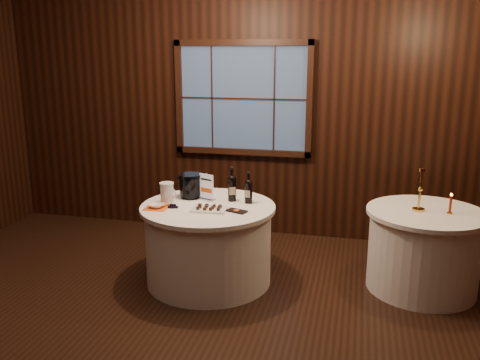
% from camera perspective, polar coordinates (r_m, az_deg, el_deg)
% --- Properties ---
extents(ground, '(6.00, 6.00, 0.00)m').
position_cam_1_polar(ground, '(4.26, -7.52, -16.71)').
color(ground, black).
rests_on(ground, ground).
extents(back_wall, '(6.00, 0.10, 3.00)m').
position_cam_1_polar(back_wall, '(6.07, 0.36, 8.17)').
color(back_wall, black).
rests_on(back_wall, ground).
extents(main_table, '(1.28, 1.28, 0.77)m').
position_cam_1_polar(main_table, '(4.94, -3.55, -7.11)').
color(main_table, white).
rests_on(main_table, ground).
extents(side_table, '(1.08, 1.08, 0.77)m').
position_cam_1_polar(side_table, '(5.07, 19.88, -7.39)').
color(side_table, white).
rests_on(side_table, ground).
extents(sign_stand, '(0.16, 0.13, 0.27)m').
position_cam_1_polar(sign_stand, '(4.96, -3.71, -1.25)').
color(sign_stand, '#B2B1B8').
rests_on(sign_stand, main_table).
extents(port_bottle_left, '(0.08, 0.09, 0.34)m').
position_cam_1_polar(port_bottle_left, '(4.92, -0.90, -0.71)').
color(port_bottle_left, black).
rests_on(port_bottle_left, main_table).
extents(port_bottle_right, '(0.07, 0.08, 0.31)m').
position_cam_1_polar(port_bottle_right, '(4.85, 0.97, -1.08)').
color(port_bottle_right, black).
rests_on(port_bottle_right, main_table).
extents(ice_bucket, '(0.24, 0.24, 0.24)m').
position_cam_1_polar(ice_bucket, '(5.05, -5.56, -0.59)').
color(ice_bucket, black).
rests_on(ice_bucket, main_table).
extents(chocolate_plate, '(0.33, 0.23, 0.05)m').
position_cam_1_polar(chocolate_plate, '(4.66, -3.50, -3.21)').
color(chocolate_plate, white).
rests_on(chocolate_plate, main_table).
extents(chocolate_box, '(0.21, 0.15, 0.02)m').
position_cam_1_polar(chocolate_box, '(4.62, -0.39, -3.50)').
color(chocolate_box, black).
rests_on(chocolate_box, main_table).
extents(grape_bunch, '(0.15, 0.06, 0.04)m').
position_cam_1_polar(grape_bunch, '(4.77, -7.57, -2.93)').
color(grape_bunch, black).
rests_on(grape_bunch, main_table).
extents(glass_pitcher, '(0.18, 0.14, 0.20)m').
position_cam_1_polar(glass_pitcher, '(4.92, -8.19, -1.41)').
color(glass_pitcher, white).
rests_on(glass_pitcher, main_table).
extents(orange_napkin, '(0.23, 0.23, 0.00)m').
position_cam_1_polar(orange_napkin, '(4.80, -9.34, -3.09)').
color(orange_napkin, '#FB5E15').
rests_on(orange_napkin, main_table).
extents(cracker_bowl, '(0.16, 0.16, 0.03)m').
position_cam_1_polar(cracker_bowl, '(4.79, -9.35, -2.88)').
color(cracker_bowl, white).
rests_on(cracker_bowl, orange_napkin).
extents(brass_candlestick, '(0.11, 0.11, 0.40)m').
position_cam_1_polar(brass_candlestick, '(4.89, 19.52, -1.65)').
color(brass_candlestick, gold).
rests_on(brass_candlestick, side_table).
extents(red_candle, '(0.05, 0.05, 0.19)m').
position_cam_1_polar(red_candle, '(4.91, 22.54, -2.69)').
color(red_candle, gold).
rests_on(red_candle, side_table).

